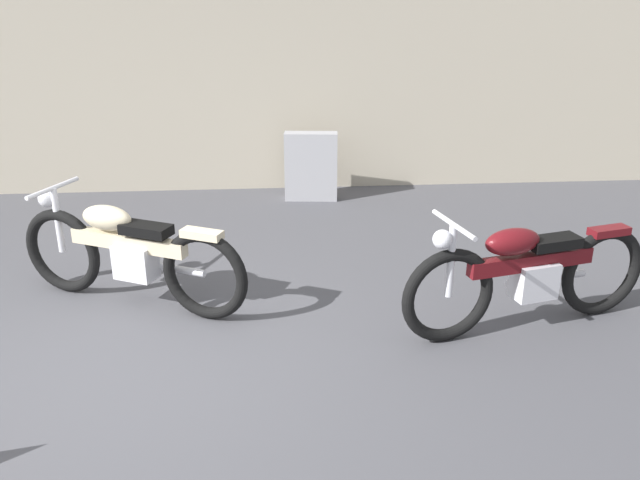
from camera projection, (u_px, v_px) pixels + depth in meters
ground_plane at (111, 381)px, 4.67m from camera, size 40.00×40.00×0.00m
building_wall at (174, 55)px, 8.30m from camera, size 18.00×0.30×3.41m
stone_marker at (311, 167)px, 8.29m from camera, size 0.66×0.26×0.85m
motorcycle_maroon at (527, 273)px, 5.23m from camera, size 2.13×0.78×0.97m
motorcycle_cream at (128, 253)px, 5.60m from camera, size 2.02×1.09×0.98m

